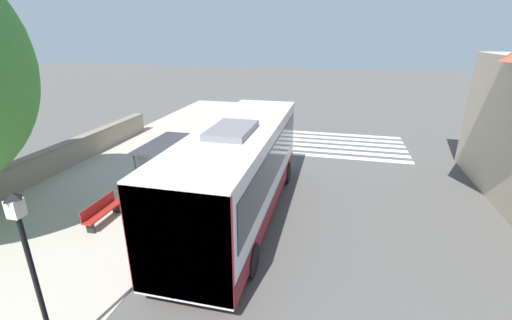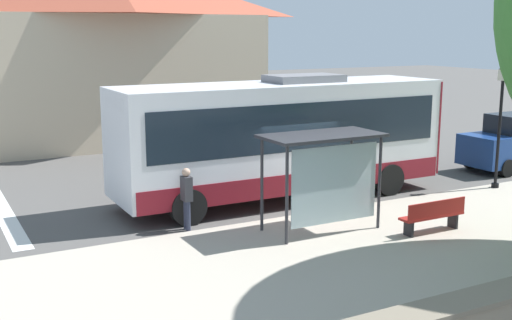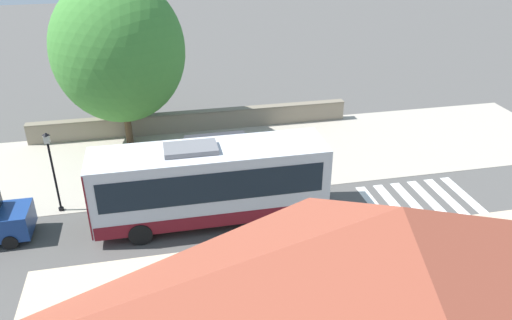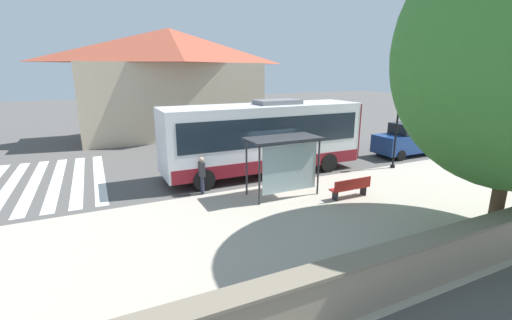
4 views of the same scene
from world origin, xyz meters
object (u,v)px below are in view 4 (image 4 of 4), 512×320
(bus_shelter, at_px, (285,149))
(street_lamp_near, at_px, (397,125))
(bus, at_px, (264,136))
(parked_car_behind_bus, at_px, (408,140))
(pedestrian, at_px, (202,172))
(bench, at_px, (351,187))

(bus_shelter, height_order, street_lamp_near, street_lamp_near)
(street_lamp_near, bearing_deg, bus_shelter, 99.05)
(bus, distance_m, parked_car_behind_bus, 10.05)
(street_lamp_near, height_order, parked_car_behind_bus, street_lamp_near)
(bus_shelter, xyz_separation_m, street_lamp_near, (1.21, -7.61, 0.33))
(pedestrian, bearing_deg, bus, -66.67)
(bus, distance_m, pedestrian, 4.26)
(bench, distance_m, street_lamp_near, 6.18)
(bench, bearing_deg, bus_shelter, 58.55)
(bus_shelter, height_order, parked_car_behind_bus, bus_shelter)
(parked_car_behind_bus, bearing_deg, bench, 118.05)
(bench, distance_m, parked_car_behind_bus, 9.51)
(bus, bearing_deg, bench, -161.55)
(street_lamp_near, bearing_deg, bench, 116.91)
(street_lamp_near, distance_m, parked_car_behind_bus, 3.88)
(bus, relative_size, street_lamp_near, 2.56)
(bus, distance_m, bus_shelter, 3.48)
(bus_shelter, bearing_deg, bus, -12.45)
(pedestrian, bearing_deg, parked_car_behind_bus, -84.80)
(bus_shelter, bearing_deg, pedestrian, 60.09)
(pedestrian, distance_m, bench, 6.32)
(parked_car_behind_bus, bearing_deg, bus, 87.79)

